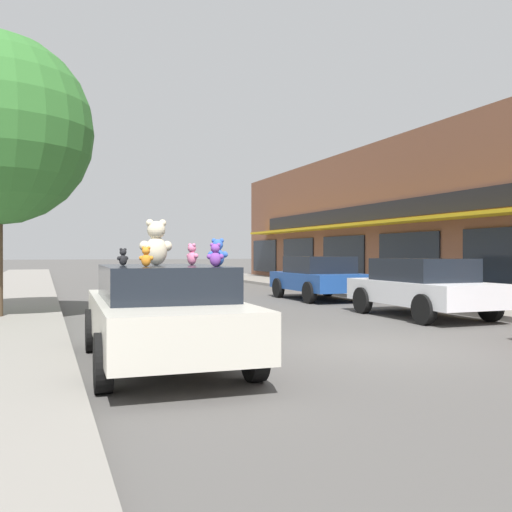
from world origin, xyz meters
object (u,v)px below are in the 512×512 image
Objects in this scene: teddy_bear_pink at (192,254)px; teddy_bear_black at (123,257)px; parked_car_far_center at (423,286)px; parked_car_far_right at (319,277)px; teddy_bear_giant at (156,243)px; teddy_bear_blue at (218,253)px; plush_art_car at (163,311)px; teddy_bear_purple at (215,255)px; teddy_bear_orange at (146,257)px.

teddy_bear_pink is 1.30× the size of teddy_bear_black.
parked_car_far_right is (0.00, 5.70, 0.00)m from parked_car_far_center.
teddy_bear_giant is 0.16× the size of parked_car_far_center.
teddy_bear_giant is 0.58m from teddy_bear_pink.
teddy_bear_giant is at bearing -155.31° from parked_car_far_center.
teddy_bear_blue is 11.98m from parked_car_far_right.
plush_art_car is 0.98m from teddy_bear_black.
teddy_bear_purple reaches higher than plush_art_car.
parked_car_far_right is (7.79, 9.12, -0.76)m from teddy_bear_black.
teddy_bear_pink is 1.17m from teddy_bear_orange.
plush_art_car is at bearing -127.68° from parked_car_far_right.
teddy_bear_orange is at bearing 14.34° from teddy_bear_blue.
teddy_bear_pink reaches higher than parked_car_far_center.
teddy_bear_pink is at bearing -126.74° from parked_car_far_right.
teddy_bear_black reaches higher than parked_car_far_center.
teddy_bear_blue is 0.09× the size of parked_car_far_center.
teddy_bear_blue reaches higher than teddy_bear_purple.
teddy_bear_giant is 11.66m from parked_car_far_right.
parked_car_far_center is at bearing -126.02° from teddy_bear_orange.
teddy_bear_orange is 0.07× the size of parked_car_far_center.
teddy_bear_pink reaches higher than teddy_bear_purple.
plush_art_car is 12.13× the size of teddy_bear_blue.
plush_art_car is 6.84× the size of teddy_bear_giant.
parked_car_far_right is at bearing -101.39° from teddy_bear_blue.
teddy_bear_blue is 0.98m from teddy_bear_orange.
teddy_bear_blue is at bearing -147.14° from parked_car_far_center.
parked_car_far_center is at bearing -90.13° from teddy_bear_pink.
teddy_bear_blue reaches higher than teddy_bear_orange.
teddy_bear_giant is at bearing 67.01° from teddy_bear_pink.
teddy_bear_purple reaches higher than teddy_bear_orange.
plush_art_car is 1.12× the size of parked_car_far_center.
teddy_bear_giant reaches higher than teddy_bear_blue.
teddy_bear_orange is at bearing 67.17° from teddy_bear_giant.
parked_car_far_right is at bearing -63.12° from teddy_bear_pink.
teddy_bear_purple reaches higher than teddy_bear_black.
teddy_bear_orange is 0.07× the size of parked_car_far_right.
teddy_bear_giant reaches higher than plush_art_car.
teddy_bear_pink reaches higher than teddy_bear_black.
plush_art_car is 1.04m from teddy_bear_giant.
teddy_bear_giant is at bearing 96.23° from plush_art_car.
teddy_bear_purple is 0.08× the size of parked_car_far_right.
parked_car_far_right is (7.29, 9.05, -0.97)m from teddy_bear_giant.
parked_car_far_right reaches higher than plush_art_car.
parked_car_far_center is at bearing 28.97° from plush_art_car.
teddy_bear_black is 0.74m from teddy_bear_orange.
teddy_bear_blue is (0.13, -0.95, 0.03)m from teddy_bear_pink.
parked_car_far_center is 1.02× the size of parked_car_far_right.
teddy_bear_orange is at bearing -127.61° from parked_car_far_right.
teddy_bear_pink is 0.08× the size of parked_car_far_right.
teddy_bear_giant reaches higher than teddy_bear_black.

